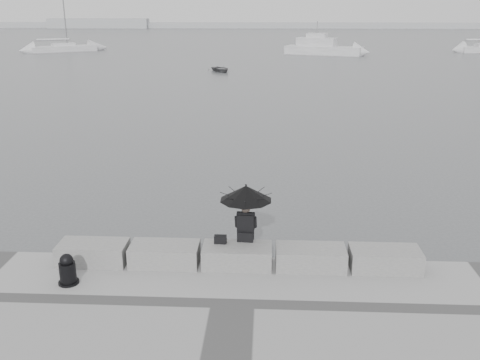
# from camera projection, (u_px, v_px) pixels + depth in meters

# --- Properties ---
(ground) EXTENTS (360.00, 360.00, 0.00)m
(ground) POSITION_uv_depth(u_px,v_px,m) (238.00, 276.00, 13.08)
(ground) COLOR #494C4E
(ground) RESTS_ON ground
(stone_block_far_left) EXTENTS (1.60, 0.80, 0.50)m
(stone_block_far_left) POSITION_uv_depth(u_px,v_px,m) (93.00, 253.00, 12.58)
(stone_block_far_left) COLOR slate
(stone_block_far_left) RESTS_ON promenade
(stone_block_left) EXTENTS (1.60, 0.80, 0.50)m
(stone_block_left) POSITION_uv_depth(u_px,v_px,m) (165.00, 254.00, 12.50)
(stone_block_left) COLOR slate
(stone_block_left) RESTS_ON promenade
(stone_block_centre) EXTENTS (1.60, 0.80, 0.50)m
(stone_block_centre) POSITION_uv_depth(u_px,v_px,m) (237.00, 256.00, 12.42)
(stone_block_centre) COLOR slate
(stone_block_centre) RESTS_ON promenade
(stone_block_right) EXTENTS (1.60, 0.80, 0.50)m
(stone_block_right) POSITION_uv_depth(u_px,v_px,m) (311.00, 258.00, 12.34)
(stone_block_right) COLOR slate
(stone_block_right) RESTS_ON promenade
(stone_block_far_right) EXTENTS (1.60, 0.80, 0.50)m
(stone_block_far_right) POSITION_uv_depth(u_px,v_px,m) (385.00, 259.00, 12.26)
(stone_block_far_right) COLOR slate
(stone_block_far_right) RESTS_ON promenade
(seated_person) EXTENTS (1.24, 1.24, 1.39)m
(seated_person) POSITION_uv_depth(u_px,v_px,m) (246.00, 199.00, 12.38)
(seated_person) COLOR black
(seated_person) RESTS_ON stone_block_centre
(bag) EXTENTS (0.29, 0.16, 0.18)m
(bag) POSITION_uv_depth(u_px,v_px,m) (220.00, 239.00, 12.49)
(bag) COLOR black
(bag) RESTS_ON stone_block_centre
(mooring_bollard) EXTENTS (0.45, 0.45, 0.71)m
(mooring_bollard) POSITION_uv_depth(u_px,v_px,m) (68.00, 271.00, 11.60)
(mooring_bollard) COLOR black
(mooring_bollard) RESTS_ON promenade
(distant_landmass) EXTENTS (180.00, 8.00, 2.80)m
(distant_landmass) POSITION_uv_depth(u_px,v_px,m) (239.00, 25.00, 159.90)
(distant_landmass) COLOR #A8ABAE
(distant_landmass) RESTS_ON ground
(sailboat_left) EXTENTS (8.95, 6.97, 12.90)m
(sailboat_left) POSITION_uv_depth(u_px,v_px,m) (64.00, 48.00, 77.44)
(sailboat_left) COLOR white
(sailboat_left) RESTS_ON ground
(motor_cruiser) EXTENTS (10.66, 6.32, 4.50)m
(motor_cruiser) POSITION_uv_depth(u_px,v_px,m) (324.00, 48.00, 72.36)
(motor_cruiser) COLOR white
(motor_cruiser) RESTS_ON ground
(dinghy) EXTENTS (3.17, 2.67, 0.50)m
(dinghy) POSITION_uv_depth(u_px,v_px,m) (221.00, 69.00, 53.72)
(dinghy) COLOR slate
(dinghy) RESTS_ON ground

